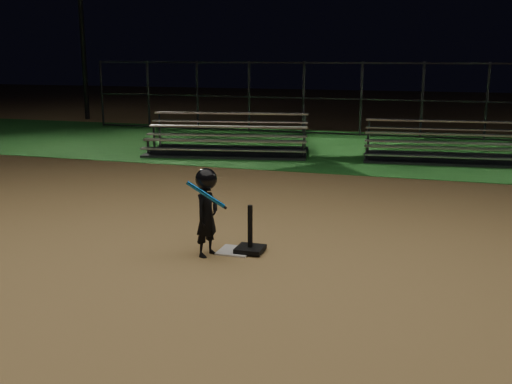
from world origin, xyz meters
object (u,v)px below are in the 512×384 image
bleacher_left (228,146)px  bleacher_right (442,153)px  child_batter (207,210)px  home_plate (235,251)px  batting_tee (250,243)px  light_pole_left (79,0)px

bleacher_left → bleacher_right: bleacher_left is taller
child_batter → bleacher_right: child_batter is taller
bleacher_right → home_plate: bearing=-113.0°
bleacher_right → child_batter: bearing=-114.4°
batting_tee → light_pole_left: 19.87m
child_batter → bleacher_left: 8.82m
home_plate → light_pole_left: 19.79m
home_plate → child_batter: (-0.31, -0.26, 0.64)m
bleacher_left → bleacher_right: bearing=-4.2°
child_batter → bleacher_left: bearing=34.6°
batting_tee → child_batter: (-0.53, -0.29, 0.52)m
bleacher_left → bleacher_right: size_ratio=1.13×
child_batter → batting_tee: bearing=-45.0°
child_batter → bleacher_right: bearing=-2.2°
bleacher_left → bleacher_right: (5.79, 0.65, -0.02)m
batting_tee → bleacher_right: (2.52, 8.73, 0.07)m
home_plate → bleacher_right: size_ratio=0.11×
batting_tee → home_plate: bearing=-172.4°
batting_tee → bleacher_left: bleacher_left is taller
batting_tee → bleacher_left: 8.72m
home_plate → bleacher_right: (2.74, 8.76, 0.19)m
child_batter → bleacher_left: child_batter is taller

